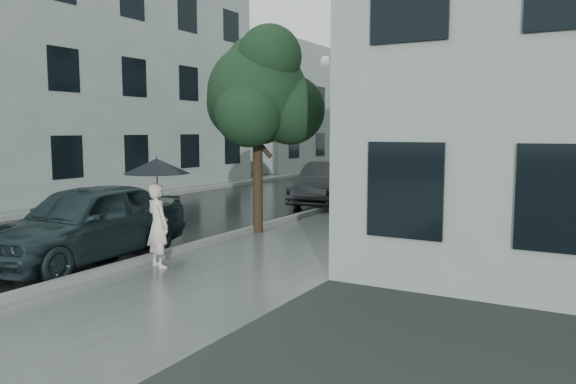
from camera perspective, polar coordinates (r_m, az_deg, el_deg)
The scene contains 14 objects.
ground at distance 9.48m, azimuth -11.01°, elevation -9.29°, with size 120.00×120.00×0.00m, color black.
sidewalk at distance 19.94m, azimuth 12.43°, elevation -1.13°, with size 3.50×60.00×0.01m, color slate.
kerb_near at distance 20.53m, azimuth 7.56°, elevation -0.63°, with size 0.15×60.00×0.15m, color slate.
asphalt_road at distance 22.06m, azimuth -0.92°, elevation -0.28°, with size 6.85×60.00×0.00m, color black.
kerb_far at distance 23.99m, azimuth -8.17°, elevation 0.36°, with size 0.15×60.00×0.15m, color slate.
sidewalk_far at distance 24.57m, azimuth -9.88°, elevation 0.30°, with size 1.70×60.00×0.01m, color #4C5451.
building_far_a at distance 24.83m, azimuth -23.94°, elevation 10.89°, with size 7.02×20.00×9.50m.
building_far_b at distance 41.90m, azimuth 1.17°, elevation 8.30°, with size 7.02×18.00×8.00m.
pedestrian at distance 10.59m, azimuth -13.07°, elevation -3.31°, with size 0.57×0.38×1.57m, color beige.
umbrella at distance 10.50m, azimuth -13.19°, elevation 2.58°, with size 1.54×1.54×1.13m.
street_tree at distance 13.92m, azimuth -2.93°, elevation 10.01°, with size 3.20×2.91×5.00m.
lamp_post at distance 18.33m, azimuth 4.98°, elevation 7.17°, with size 0.84×0.38×4.91m.
car_near at distance 11.54m, azimuth -19.79°, elevation -2.88°, with size 1.78×4.44×1.51m, color #19282C.
car_far at distance 19.26m, azimuth 4.12°, elevation 0.90°, with size 1.52×4.35×1.43m, color black.
Camera 1 is at (5.93, -6.95, 2.53)m, focal length 35.00 mm.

